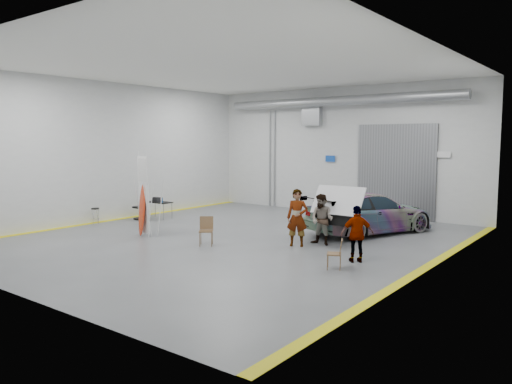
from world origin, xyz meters
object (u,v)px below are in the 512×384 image
Objects in this scene: folding_chair_near at (206,237)px; work_table at (158,202)px; shop_stool at (95,216)px; sedan_car at (370,213)px; surfboard_display at (144,202)px; office_chair at (141,208)px; person_b at (322,220)px; person_a at (297,218)px; folding_chair_far at (334,260)px; person_c at (357,234)px.

folding_chair_near is 0.80× the size of work_table.
sedan_car is at bearing 26.78° from shop_stool.
surfboard_display is 4.07m from office_chair.
person_b is 9.11m from office_chair.
folding_chair_near is at bearing 20.06° from surfboard_display.
person_a is at bearing 36.21° from surfboard_display.
person_a reaches higher than shop_stool.
shop_stool is at bearing 48.49° from sedan_car.
shop_stool is (-11.53, 0.51, 0.07)m from folding_chair_far.
shop_stool is (-9.68, -2.05, -0.53)m from person_b.
work_table is (0.99, 2.60, 0.42)m from shop_stool.
shop_stool is (-3.72, 0.52, -0.92)m from surfboard_display.
person_c reaches higher than shop_stool.
sedan_car is 4.78m from person_c.
folding_chair_far is 11.22m from office_chair.
sedan_car is 4.78× the size of office_chair.
sedan_car is at bearing 15.22° from work_table.
person_b is 1.80× the size of folding_chair_near.
office_chair is at bearing 158.54° from surfboard_display.
surfboard_display reaches higher than sedan_car.
person_b is 6.50m from surfboard_display.
office_chair is (-10.95, 2.46, 0.23)m from folding_chair_far.
person_c is (1.64, -4.49, 0.06)m from sedan_car.
person_a is 2.68m from person_c.
folding_chair_far is at bearing 41.16° from person_c.
folding_chair_far is at bearing -39.68° from folding_chair_near.
folding_chair_far is at bearing 126.75° from sedan_car.
person_c reaches higher than sedan_car.
person_a reaches higher than folding_chair_near.
person_a reaches higher than sedan_car.
surfboard_display is at bearing -35.69° from office_chair.
person_a is 1.16× the size of person_c.
person_a is 1.11× the size of person_b.
shop_stool is (-11.67, -0.58, -0.49)m from person_c.
folding_chair_near is 6.50m from office_chair.
person_c is 5.13m from folding_chair_near.
person_b is 2.59× the size of shop_stool.
person_c is at bearing -10.75° from work_table.
surfboard_display is at bearing 145.42° from folding_chair_near.
person_a is 2.30× the size of folding_chair_far.
work_table is 0.81m from office_chair.
sedan_car is at bearing 58.27° from surfboard_display.
person_b reaches higher than person_c.
folding_chair_far is (1.50, -5.57, -0.51)m from sedan_car.
person_a reaches higher than work_table.
person_a is at bearing -8.51° from work_table.
office_chair is at bearing 73.49° from shop_stool.
person_b is 3.90m from folding_chair_near.
folding_chair_near is 0.86× the size of office_chair.
person_b is at bearing 105.07° from sedan_car.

